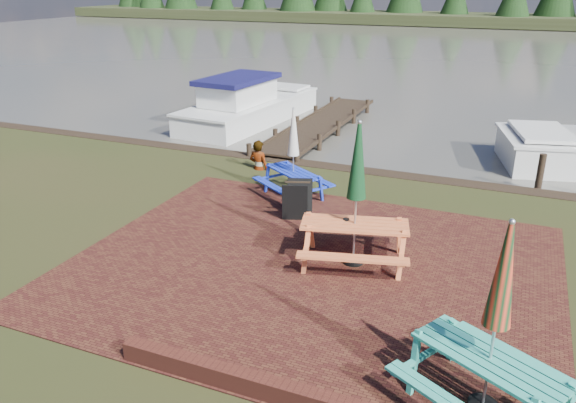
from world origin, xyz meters
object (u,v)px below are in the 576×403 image
at_px(jetty, 320,124).
at_px(boat_jetty, 248,107).
at_px(chalkboard, 297,200).
at_px(picnic_table_red, 355,217).
at_px(picnic_table_teal, 491,350).
at_px(picnic_table_blue, 293,167).
at_px(person, 258,141).

xyz_separation_m(jetty, boat_jetty, (-3.13, 0.35, 0.31)).
relative_size(chalkboard, jetty, 0.10).
bearing_deg(picnic_table_red, picnic_table_teal, -64.39).
distance_m(picnic_table_teal, jetty, 14.73).
bearing_deg(picnic_table_teal, boat_jetty, 155.68).
distance_m(picnic_table_teal, picnic_table_red, 4.16).
relative_size(picnic_table_blue, chalkboard, 2.45).
height_order(picnic_table_blue, chalkboard, picnic_table_blue).
xyz_separation_m(picnic_table_red, boat_jetty, (-7.33, 10.17, -0.56)).
xyz_separation_m(jetty, person, (0.02, -5.30, 0.73)).
bearing_deg(picnic_table_blue, picnic_table_teal, -15.88).
height_order(boat_jetty, person, boat_jetty).
bearing_deg(boat_jetty, person, -55.43).
relative_size(picnic_table_teal, picnic_table_blue, 1.17).
distance_m(picnic_table_red, picnic_table_blue, 3.74).
bearing_deg(chalkboard, person, 109.22).
distance_m(chalkboard, person, 3.83).
relative_size(picnic_table_teal, picnic_table_red, 0.94).
bearing_deg(picnic_table_teal, picnic_table_red, 158.79).
distance_m(picnic_table_blue, person, 2.43).
bearing_deg(picnic_table_blue, picnic_table_red, -15.67).
height_order(picnic_table_teal, picnic_table_blue, picnic_table_teal).
distance_m(picnic_table_teal, boat_jetty, 16.69).
bearing_deg(picnic_table_teal, picnic_table_blue, 158.98).
relative_size(chalkboard, boat_jetty, 0.12).
bearing_deg(chalkboard, picnic_table_teal, -66.38).
distance_m(picnic_table_red, boat_jetty, 12.55).
xyz_separation_m(picnic_table_red, jetty, (-4.19, 9.82, -0.87)).
distance_m(chalkboard, jetty, 8.62).
bearing_deg(person, picnic_table_red, 141.02).
relative_size(jetty, person, 5.40).
distance_m(picnic_table_red, chalkboard, 2.42).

